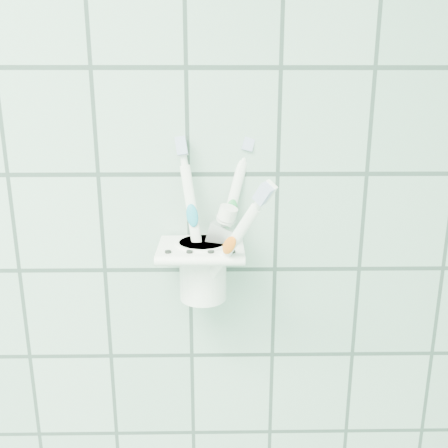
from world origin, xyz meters
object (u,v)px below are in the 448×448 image
cup (203,267)px  toothbrush_orange (198,217)px  toothbrush_blue (209,212)px  holder_bracket (201,250)px  toothpaste_tube (203,238)px  toothbrush_pink (204,219)px

cup → toothbrush_orange: bearing=-133.3°
cup → toothbrush_orange: 0.07m
toothbrush_blue → toothbrush_orange: (-0.01, -0.01, -0.00)m
cup → toothbrush_blue: bearing=10.8°
holder_bracket → toothbrush_orange: toothbrush_orange is taller
toothbrush_orange → toothpaste_tube: size_ratio=1.47×
toothbrush_orange → toothpaste_tube: bearing=105.1°
cup → toothbrush_blue: toothbrush_blue is taller
holder_bracket → toothbrush_blue: 0.05m
toothbrush_pink → toothbrush_orange: same height
toothbrush_orange → holder_bracket: bearing=67.8°
holder_bracket → toothbrush_pink: (0.01, -0.01, 0.05)m
toothbrush_orange → cup: bearing=81.0°
toothbrush_orange → toothpaste_tube: toothbrush_orange is taller
toothbrush_orange → toothbrush_pink: bearing=-22.0°
toothpaste_tube → holder_bracket: bearing=-79.3°
holder_bracket → toothbrush_blue: (0.01, 0.01, 0.05)m
cup → toothbrush_pink: size_ratio=0.38×
toothbrush_pink → toothbrush_blue: (0.01, 0.02, 0.00)m
cup → toothpaste_tube: size_ratio=0.59×
toothpaste_tube → toothbrush_pink: bearing=-63.6°
cup → toothpaste_tube: bearing=85.6°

